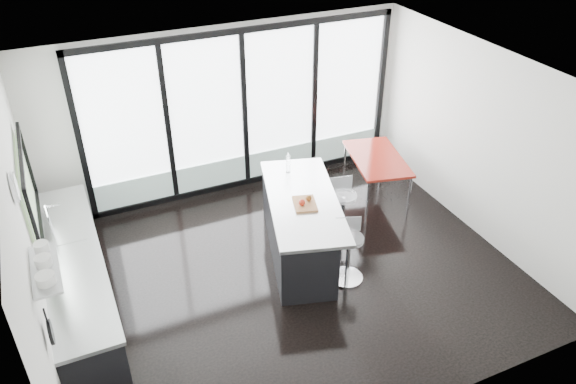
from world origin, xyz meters
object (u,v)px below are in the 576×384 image
island (297,226)px  bar_stool_near (348,258)px  bar_stool_far (343,215)px  red_table (375,177)px

island → bar_stool_near: 0.90m
island → bar_stool_near: (0.37, -0.81, -0.11)m
bar_stool_far → red_table: red_table is taller
bar_stool_near → red_table: size_ratio=0.52×
bar_stool_near → island: bearing=134.2°
red_table → island: bearing=-155.2°
bar_stool_near → red_table: 2.19m
island → bar_stool_far: island is taller
bar_stool_near → red_table: red_table is taller
bar_stool_near → bar_stool_far: (0.43, 0.92, 0.00)m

